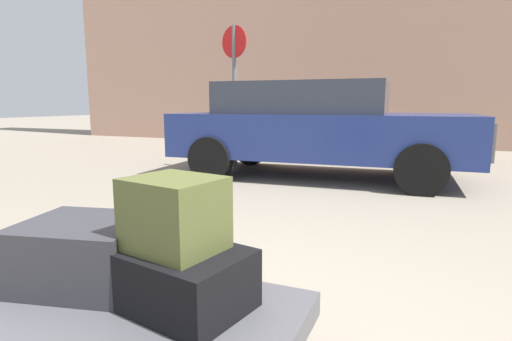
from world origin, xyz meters
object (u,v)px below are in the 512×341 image
at_px(suitcase_charcoal_front_right, 86,252).
at_px(duffel_bag_olive_topmost_pile, 175,214).
at_px(no_parking_sign, 234,83).
at_px(bollard_kerb_near, 489,143).
at_px(parked_car, 316,127).
at_px(luggage_cart, 134,327).
at_px(suitcase_black_stacked_top, 177,277).

relative_size(suitcase_charcoal_front_right, duffel_bag_olive_topmost_pile, 1.55).
bearing_deg(no_parking_sign, bollard_kerb_near, 34.75).
height_order(parked_car, no_parking_sign, no_parking_sign).
distance_m(duffel_bag_olive_topmost_pile, bollard_kerb_near, 7.77).
relative_size(luggage_cart, parked_car, 0.28).
relative_size(suitcase_black_stacked_top, suitcase_charcoal_front_right, 1.06).
height_order(suitcase_black_stacked_top, duffel_bag_olive_topmost_pile, duffel_bag_olive_topmost_pile).
bearing_deg(suitcase_charcoal_front_right, luggage_cart, -31.02).
height_order(suitcase_charcoal_front_right, duffel_bag_olive_topmost_pile, duffel_bag_olive_topmost_pile).
bearing_deg(bollard_kerb_near, parked_car, -134.78).
bearing_deg(bollard_kerb_near, luggage_cart, -105.32).
distance_m(suitcase_black_stacked_top, bollard_kerb_near, 7.76).
bearing_deg(parked_car, duffel_bag_olive_topmost_pile, -81.67).
height_order(suitcase_charcoal_front_right, no_parking_sign, no_parking_sign).
xyz_separation_m(suitcase_charcoal_front_right, bollard_kerb_near, (2.42, 7.50, -0.11)).
bearing_deg(luggage_cart, suitcase_black_stacked_top, 36.45).
xyz_separation_m(suitcase_black_stacked_top, parked_car, (-0.71, 4.83, 0.31)).
bearing_deg(parked_car, no_parking_sign, -176.46).
height_order(suitcase_black_stacked_top, parked_car, parked_car).
relative_size(suitcase_charcoal_front_right, no_parking_sign, 0.22).
distance_m(suitcase_charcoal_front_right, duffel_bag_olive_topmost_pile, 0.52).
relative_size(suitcase_black_stacked_top, no_parking_sign, 0.23).
relative_size(suitcase_black_stacked_top, parked_car, 0.12).
distance_m(parked_car, bollard_kerb_near, 3.80).
bearing_deg(suitcase_black_stacked_top, luggage_cart, -131.85).
relative_size(suitcase_black_stacked_top, bollard_kerb_near, 0.73).
bearing_deg(no_parking_sign, suitcase_black_stacked_top, -66.88).
bearing_deg(suitcase_black_stacked_top, bollard_kerb_near, 87.13).
xyz_separation_m(suitcase_black_stacked_top, bollard_kerb_near, (1.95, 7.51, -0.08)).
distance_m(luggage_cart, no_parking_sign, 5.34).
bearing_deg(duffel_bag_olive_topmost_pile, bollard_kerb_near, 86.89).
height_order(luggage_cart, suitcase_black_stacked_top, suitcase_black_stacked_top).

